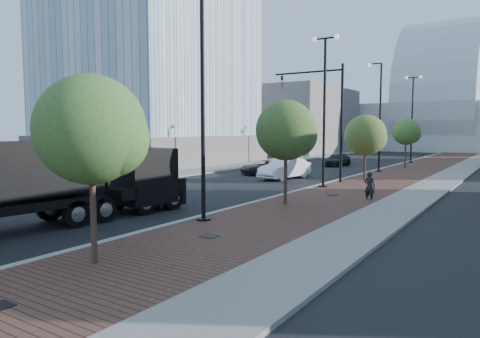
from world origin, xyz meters
The scene contains 23 objects.
sidewalk centered at (3.50, 40.00, 0.06)m, with size 7.00×140.00×0.12m, color #4C2D23.
concrete_strip centered at (6.20, 40.00, 0.07)m, with size 2.40×140.00×0.13m, color slate.
curb centered at (0.00, 40.00, 0.07)m, with size 0.30×140.00×0.14m, color gray.
west_sidewalk centered at (-13.00, 40.00, 0.06)m, with size 4.00×140.00×0.12m, color slate.
dump_truck centered at (-3.82, 7.34, 1.36)m, with size 3.70×13.50×3.23m.
white_sedan centered at (-3.95, 25.64, 0.78)m, with size 1.65×4.72×1.56m, color white.
dark_car_mid centered at (-6.93, 27.67, 0.57)m, with size 1.88×4.08×1.13m, color black.
dark_car_far centered at (-4.93, 38.84, 0.60)m, with size 1.68×4.14×1.20m, color black.
pedestrian centered at (4.49, 18.65, 0.77)m, with size 0.56×0.37×1.55m, color black.
streetlight_1 centered at (0.49, 10.00, 4.34)m, with size 1.44×0.56×9.21m.
streetlight_2 centered at (0.60, 22.00, 4.82)m, with size 1.72×0.56×9.28m.
streetlight_3 centered at (0.49, 34.00, 4.34)m, with size 1.44×0.56×9.21m.
streetlight_4 centered at (0.60, 46.00, 4.82)m, with size 1.72×0.56×9.28m.
traffic_mast centered at (-0.30, 25.00, 4.98)m, with size 5.09×0.20×8.00m.
tree_0 centered at (1.65, 4.02, 3.65)m, with size 2.87×2.87×5.10m.
tree_1 centered at (1.65, 15.02, 3.61)m, with size 2.83×2.83×5.04m.
tree_2 centered at (1.65, 27.02, 3.26)m, with size 2.85×2.85×4.69m.
tree_3 centered at (1.65, 39.02, 3.45)m, with size 2.49×2.46×4.69m.
tower_podium centered at (-24.00, 32.00, 1.50)m, with size 19.00×19.00×3.00m, color #5F5956.
convention_center centered at (-2.00, 85.00, 6.00)m, with size 50.00×30.00×50.00m.
commercial_block_nw centered at (-20.00, 60.00, 5.00)m, with size 14.00×20.00×10.00m, color slate.
utility_cover_1 centered at (2.40, 8.00, 0.13)m, with size 0.50×0.50×0.02m, color black.
utility_cover_2 centered at (2.40, 19.00, 0.13)m, with size 0.50×0.50×0.02m, color black.
Camera 1 is at (11.16, -3.52, 3.67)m, focal length 33.12 mm.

